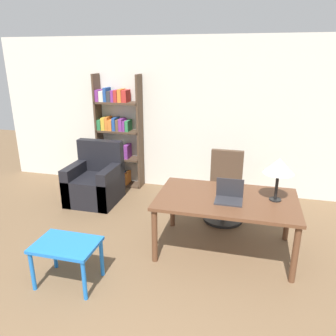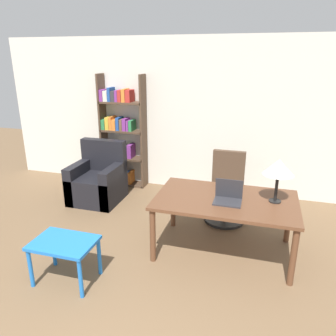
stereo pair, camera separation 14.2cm
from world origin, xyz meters
name	(u,v)px [view 2 (the right image)]	position (x,y,z in m)	size (l,w,h in m)	color
wall_back	(212,117)	(0.00, 4.53, 1.35)	(8.00, 0.06, 2.70)	silver
desk	(225,204)	(0.51, 2.55, 0.65)	(1.70, 1.03, 0.73)	brown
laptop	(228,197)	(0.55, 2.48, 0.78)	(0.32, 0.25, 0.26)	#2D2D33
table_lamp	(279,168)	(1.08, 2.63, 1.15)	(0.36, 0.36, 0.53)	black
office_chair	(226,192)	(0.43, 3.45, 0.44)	(0.60, 0.60, 1.04)	black
side_table_blue	(64,247)	(-1.07, 1.48, 0.41)	(0.67, 0.48, 0.49)	blue
armchair	(98,182)	(-1.75, 3.53, 0.33)	(0.80, 0.79, 1.00)	black
bookshelf	(120,137)	(-1.67, 4.34, 0.92)	(0.85, 0.28, 2.07)	#4C3828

